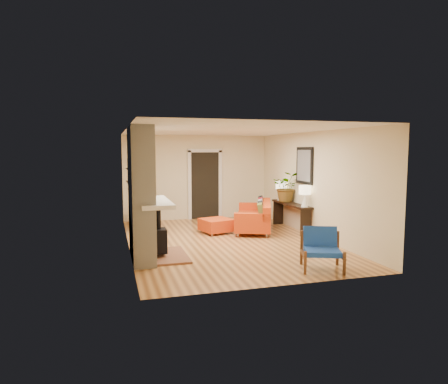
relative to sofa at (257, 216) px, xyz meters
The scene contains 10 objects.
room_shell 1.88m from the sofa, 109.84° to the left, with size 6.50×6.50×6.50m.
fireplace 3.89m from the sofa, 146.84° to the right, with size 1.09×1.68×2.60m.
sofa is the anchor object (origin of this frame).
ottoman 1.16m from the sofa, behind, with size 0.89×0.89×0.37m.
blue_chair 3.63m from the sofa, 91.91° to the right, with size 0.91×0.90×0.74m.
dining_table 2.91m from the sofa, 161.16° to the left, with size 0.80×1.66×0.88m.
console_table 0.96m from the sofa, 15.23° to the right, with size 0.34×1.85×0.72m.
lamp_near 1.52m from the sofa, 48.01° to the right, with size 0.30×0.30×0.54m.
lamp_far 1.22m from the sofa, 25.85° to the left, with size 0.30×0.30×0.54m.
houseplant 1.18m from the sofa, ahead, with size 0.75×0.65×0.83m, color #1E5919.
Camera 1 is at (-2.63, -8.90, 2.15)m, focal length 32.00 mm.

